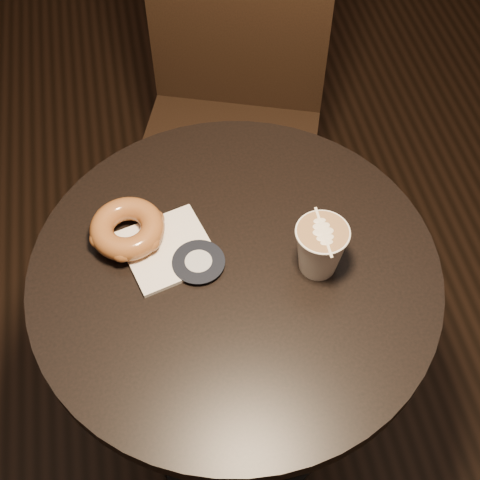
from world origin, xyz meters
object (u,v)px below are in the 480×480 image
Objects in this scene: cafe_table at (235,324)px; doughnut at (127,229)px; chair at (233,94)px; pastry_bag at (168,249)px; latte_cup at (320,249)px.

cafe_table is 5.83× the size of doughnut.
doughnut is at bearing -99.29° from chair.
chair is (0.10, 0.59, 0.05)m from cafe_table.
cafe_table is 5.24× the size of pastry_bag.
pastry_bag is at bearing 151.83° from cafe_table.
latte_cup reaches higher than cafe_table.
doughnut is 1.31× the size of latte_cup.
pastry_bag is at bearing -30.95° from doughnut.
pastry_bag is at bearing 162.02° from latte_cup.
chair reaches higher than doughnut.
pastry_bag is 0.26m from latte_cup.
pastry_bag is at bearing -91.88° from chair.
latte_cup is at bearing -9.26° from cafe_table.
cafe_table is 0.60m from chair.
pastry_bag is 1.46× the size of latte_cup.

